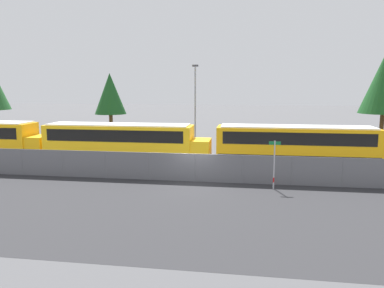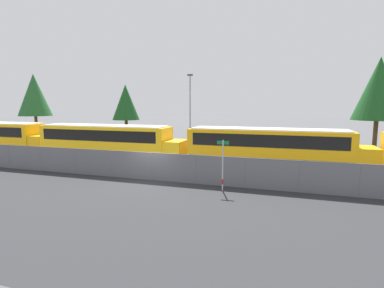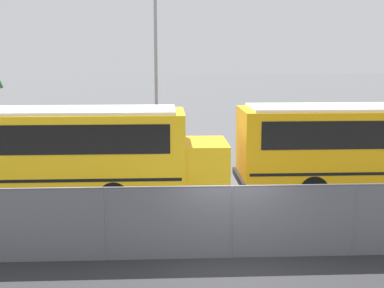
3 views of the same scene
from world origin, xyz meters
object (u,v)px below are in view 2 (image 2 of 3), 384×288
street_sign (223,164)px  light_pole (190,108)px  school_bus_2 (271,145)px  tree_1 (126,102)px  school_bus_1 (108,140)px  tree_2 (34,95)px  tree_0 (379,89)px

street_sign → light_pole: bearing=114.5°
school_bus_2 → tree_1: (-20.37, 13.60, 3.39)m
tree_1 → school_bus_2: bearing=-33.7°
school_bus_2 → school_bus_1: bearing=-178.1°
school_bus_2 → tree_2: (-36.42, 13.76, 4.57)m
street_sign → light_pole: light_pole is taller
street_sign → light_pole: 17.32m
school_bus_1 → tree_1: tree_1 is taller
school_bus_1 → school_bus_2: (14.10, 0.46, 0.00)m
tree_2 → street_sign: bearing=-30.9°
light_pole → tree_1: bearing=156.7°
street_sign → tree_1: tree_1 is taller
school_bus_1 → tree_2: tree_2 is taller
school_bus_2 → light_pole: size_ratio=1.63×
tree_1 → school_bus_1: bearing=-66.0°
school_bus_1 → tree_0: bearing=28.1°
school_bus_2 → tree_1: bearing=146.3°
street_sign → tree_0: bearing=57.0°
school_bus_2 → street_sign: school_bus_2 is taller
school_bus_2 → light_pole: bearing=136.7°
school_bus_2 → tree_0: bearing=51.1°
school_bus_2 → street_sign: size_ratio=4.57×
school_bus_2 → street_sign: 7.05m
light_pole → street_sign: bearing=-65.5°
tree_2 → light_pole: bearing=-10.2°
school_bus_1 → tree_0: size_ratio=1.38×
tree_0 → tree_2: tree_0 is taller
tree_0 → tree_1: tree_0 is taller
tree_0 → school_bus_2: bearing=-128.9°
street_sign → tree_1: 27.35m
school_bus_1 → tree_0: tree_0 is taller
light_pole → tree_0: 19.84m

